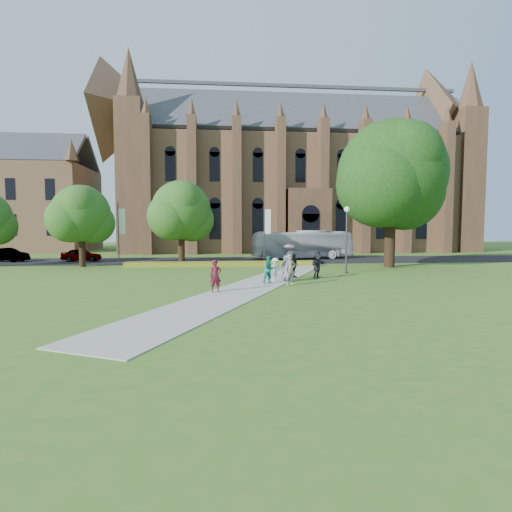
{
  "coord_description": "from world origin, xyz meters",
  "views": [
    {
      "loc": [
        -2.4,
        -23.92,
        3.55
      ],
      "look_at": [
        0.15,
        3.87,
        1.6
      ],
      "focal_mm": 28.0,
      "sensor_mm": 36.0,
      "label": 1
    }
  ],
  "objects": [
    {
      "name": "pedestrian_4",
      "position": [
        2.05,
        2.3,
        0.89
      ],
      "size": [
        0.9,
        0.66,
        1.7
      ],
      "primitive_type": "imported",
      "rotation": [
        0.0,
        0.0,
        0.16
      ],
      "color": "slate",
      "rests_on": "footpath"
    },
    {
      "name": "pedestrian_3",
      "position": [
        2.82,
        3.91,
        0.89
      ],
      "size": [
        0.99,
        1.0,
        1.7
      ],
      "primitive_type": "imported",
      "rotation": [
        0.0,
        0.0,
        0.8
      ],
      "color": "black",
      "rests_on": "footpath"
    },
    {
      "name": "car_1",
      "position": [
        -24.74,
        20.31,
        0.74
      ],
      "size": [
        4.61,
        2.67,
        1.44
      ],
      "primitive_type": "imported",
      "rotation": [
        0.0,
        0.0,
        1.29
      ],
      "color": "gray",
      "rests_on": "road"
    },
    {
      "name": "tour_coach",
      "position": [
        7.22,
        21.29,
        1.66
      ],
      "size": [
        12.07,
        5.59,
        3.27
      ],
      "primitive_type": "imported",
      "rotation": [
        0.0,
        0.0,
        1.82
      ],
      "color": "silver",
      "rests_on": "road"
    },
    {
      "name": "pedestrian_5",
      "position": [
        4.45,
        3.52,
        0.99
      ],
      "size": [
        1.61,
        1.66,
        1.89
      ],
      "primitive_type": "imported",
      "rotation": [
        0.0,
        0.0,
        0.82
      ],
      "color": "#27252C",
      "rests_on": "footpath"
    },
    {
      "name": "pedestrian_1",
      "position": [
        0.74,
        1.06,
        0.92
      ],
      "size": [
        1.01,
        0.88,
        1.76
      ],
      "primitive_type": "imported",
      "rotation": [
        0.0,
        0.0,
        0.29
      ],
      "color": "#187C6C",
      "rests_on": "footpath"
    },
    {
      "name": "building_west",
      "position": [
        -34.0,
        42.0,
        9.21
      ],
      "size": [
        22.0,
        14.0,
        18.3
      ],
      "color": "brown",
      "rests_on": "ground"
    },
    {
      "name": "street_tree_0",
      "position": [
        -15.0,
        14.0,
        4.87
      ],
      "size": [
        5.2,
        5.2,
        7.5
      ],
      "color": "#332114",
      "rests_on": "ground"
    },
    {
      "name": "pedestrian_2",
      "position": [
        1.25,
        1.96,
        0.82
      ],
      "size": [
        1.16,
        0.96,
        1.57
      ],
      "primitive_type": "imported",
      "rotation": [
        0.0,
        0.0,
        0.44
      ],
      "color": "silver",
      "rests_on": "footpath"
    },
    {
      "name": "ground",
      "position": [
        0.0,
        0.0,
        0.0
      ],
      "size": [
        160.0,
        160.0,
        0.0
      ],
      "primitive_type": "plane",
      "color": "#436F21",
      "rests_on": "ground"
    },
    {
      "name": "car_0",
      "position": [
        -17.1,
        20.11,
        0.71
      ],
      "size": [
        4.04,
        1.66,
        1.37
      ],
      "primitive_type": "imported",
      "rotation": [
        0.0,
        0.0,
        1.58
      ],
      "color": "gray",
      "rests_on": "road"
    },
    {
      "name": "footpath",
      "position": [
        0.0,
        1.0,
        0.02
      ],
      "size": [
        15.58,
        28.54,
        0.04
      ],
      "primitive_type": "cube",
      "rotation": [
        0.0,
        0.0,
        -0.44
      ],
      "color": "#B2B2A8",
      "rests_on": "ground"
    },
    {
      "name": "cathedral",
      "position": [
        10.0,
        39.73,
        12.98
      ],
      "size": [
        52.6,
        18.25,
        28.0
      ],
      "color": "brown",
      "rests_on": "ground"
    },
    {
      "name": "pedestrian_6",
      "position": [
        1.95,
        0.33,
        0.99
      ],
      "size": [
        0.81,
        0.67,
        1.9
      ],
      "primitive_type": "imported",
      "rotation": [
        0.0,
        0.0,
        0.36
      ],
      "color": "gray",
      "rests_on": "footpath"
    },
    {
      "name": "banner_pole_1",
      "position": [
        -11.89,
        15.2,
        3.39
      ],
      "size": [
        0.7,
        0.1,
        6.0
      ],
      "color": "#38383D",
      "rests_on": "ground"
    },
    {
      "name": "pedestrian_0",
      "position": [
        -2.63,
        -2.0,
        0.93
      ],
      "size": [
        0.72,
        0.55,
        1.77
      ],
      "primitive_type": "imported",
      "rotation": [
        0.0,
        0.0,
        0.2
      ],
      "color": "#581422",
      "rests_on": "footpath"
    },
    {
      "name": "parasol",
      "position": [
        2.23,
        2.4,
        2.06
      ],
      "size": [
        0.84,
        0.84,
        0.64
      ],
      "primitive_type": "imported",
      "rotation": [
        0.0,
        0.0,
        0.16
      ],
      "color": "#CA938F",
      "rests_on": "pedestrian_4"
    },
    {
      "name": "road",
      "position": [
        0.0,
        20.0,
        0.01
      ],
      "size": [
        160.0,
        10.0,
        0.02
      ],
      "primitive_type": "cube",
      "color": "black",
      "rests_on": "ground"
    },
    {
      "name": "banner_pole_0",
      "position": [
        2.11,
        15.2,
        3.39
      ],
      "size": [
        0.7,
        0.1,
        6.0
      ],
      "color": "#38383D",
      "rests_on": "ground"
    },
    {
      "name": "streetlamp",
      "position": [
        7.5,
        6.5,
        3.3
      ],
      "size": [
        0.44,
        0.44,
        5.24
      ],
      "color": "#38383D",
      "rests_on": "ground"
    },
    {
      "name": "flower_hedge",
      "position": [
        -2.0,
        13.2,
        0.23
      ],
      "size": [
        18.0,
        1.4,
        0.45
      ],
      "primitive_type": "cube",
      "color": "#AE9222",
      "rests_on": "ground"
    },
    {
      "name": "large_tree",
      "position": [
        13.0,
        11.0,
        8.37
      ],
      "size": [
        9.6,
        9.6,
        13.2
      ],
      "color": "#332114",
      "rests_on": "ground"
    },
    {
      "name": "street_tree_1",
      "position": [
        -6.0,
        14.5,
        5.22
      ],
      "size": [
        5.6,
        5.6,
        8.05
      ],
      "color": "#332114",
      "rests_on": "ground"
    }
  ]
}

